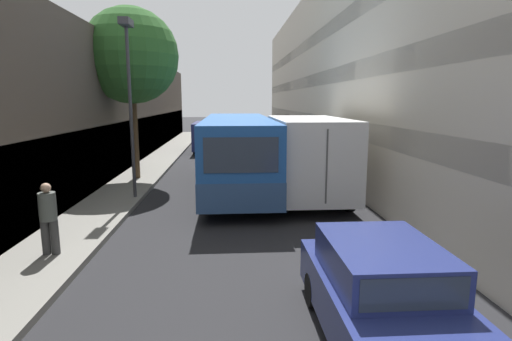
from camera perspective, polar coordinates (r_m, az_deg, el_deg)
The scene contains 11 objects.
ground_plane at distance 15.76m, azimuth -1.96°, elevation -3.41°, with size 150.00×150.00×0.00m, color #232326.
sidewalk_left at distance 16.30m, azimuth -18.84°, elevation -3.22°, with size 2.01×60.00×0.15m.
building_left_shopfront at distance 16.61m, azimuth -26.49°, elevation 6.62°, with size 2.40×60.00×6.55m.
building_right_apartment at distance 16.50m, azimuth 17.91°, elevation 14.39°, with size 2.40×60.00×10.16m.
car_hatchback at distance 6.56m, azimuth 17.58°, elevation -16.49°, with size 1.81×3.88×1.56m.
bus at distance 16.58m, azimuth -2.67°, elevation 2.77°, with size 2.62×10.68×2.95m.
box_truck at distance 15.39m, azimuth 6.91°, elevation 2.39°, with size 2.45×7.51×3.02m.
panel_van at distance 29.06m, azimuth -6.86°, elevation 5.00°, with size 1.96×4.76×2.09m.
pedestrian at distance 10.26m, azimuth -27.53°, elevation -5.84°, with size 0.39×0.37×1.67m.
street_lamp at distance 15.00m, azimuth -17.73°, elevation 12.95°, with size 0.36×0.80×6.25m.
street_tree_left at distance 18.86m, azimuth -17.44°, elevation 15.32°, with size 4.13×4.13×7.47m.
Camera 1 is at (-0.47, -0.33, 3.65)m, focal length 28.00 mm.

